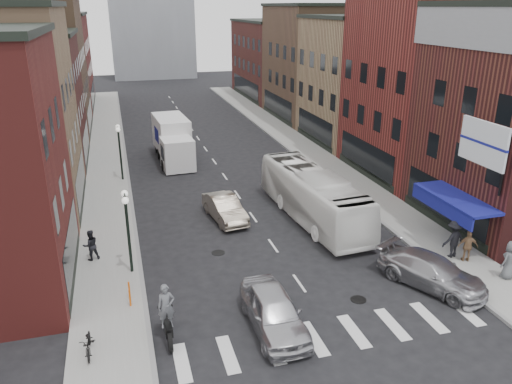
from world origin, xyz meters
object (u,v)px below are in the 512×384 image
Objects in this scene: box_truck at (173,141)px; curb_car at (432,272)px; sedan_left_far at (225,208)px; motorcycle_rider at (167,314)px; streetlamp_near at (127,218)px; bike_rack at (130,294)px; ped_left_solo at (91,245)px; transit_bus at (313,196)px; streetlamp_far at (119,143)px; parked_bicycle at (89,343)px; sedan_left_near at (274,311)px; ped_right_b at (468,246)px; ped_right_c at (510,260)px; billboard_sign at (485,144)px; ped_right_a at (454,239)px.

curb_car is (8.84, -22.97, -0.97)m from box_truck.
motorcycle_rider is at bearing -121.07° from sedan_left_far.
bike_rack is (-0.20, -2.70, -2.36)m from streetlamp_near.
bike_rack is 0.51× the size of ped_left_solo.
transit_bus reaches higher than motorcycle_rider.
streetlamp_far is at bearing 89.31° from bike_rack.
transit_bus reaches higher than parked_bicycle.
transit_bus is 8.99m from curb_car.
bike_rack is at bearing 148.47° from sedan_left_near.
bike_rack is 16.24m from ped_right_b.
streetlamp_near is at bearing 85.76° from bike_rack.
curb_car is at bearing -20.54° from ped_right_c.
parked_bicycle is at bearing -146.67° from transit_bus.
ped_right_b reaches higher than ped_left_solo.
box_truck is 26.66m from ped_right_c.
parked_bicycle is (-6.97, 0.23, -0.23)m from sedan_left_near.
streetlamp_far reaches higher than sedan_left_near.
streetlamp_near and streetlamp_far have the same top height.
ped_left_solo is at bearing -33.14° from ped_right_c.
ped_right_c is at bearing 141.40° from ped_left_solo.
streetlamp_far is 2.59× the size of parked_bicycle.
transit_bus is 12.78m from ped_left_solo.
transit_bus is (-5.24, 7.30, -4.63)m from billboard_sign.
sedan_left_far is (-10.30, 8.64, -5.41)m from billboard_sign.
sedan_left_near is 11.10m from ped_right_b.
box_truck reaches higher than motorcycle_rider.
bike_rack is at bearing 177.17° from billboard_sign.
transit_bus reaches higher than ped_left_solo.
ped_right_b is (10.82, 2.48, 0.16)m from sedan_left_near.
parked_bicycle is (-14.87, -0.88, -0.16)m from curb_car.
transit_bus reaches higher than ped_right_c.
streetlamp_far is 16.87m from bike_rack.
box_truck is 13.10m from sedan_left_far.
streetlamp_far is at bearing -27.13° from ped_right_b.
ped_right_c reaches higher than bike_rack.
box_truck reaches higher than ped_right_c.
bike_rack is 0.16× the size of curb_car.
ped_left_solo is (-1.86, -12.25, -1.97)m from streetlamp_far.
ped_right_c is (17.01, -2.68, 0.52)m from bike_rack.
billboard_sign is 12.28m from sedan_left_near.
sedan_left_far is 13.45m from ped_right_b.
sedan_left_near is at bearing 114.82° from ped_left_solo.
motorcycle_rider is 1.47× the size of ped_right_b.
box_truck is 17.50m from ped_left_solo.
ped_right_b reaches higher than sedan_left_near.
ped_right_a is (11.37, -20.99, -0.59)m from box_truck.
billboard_sign is 0.46× the size of box_truck.
motorcycle_rider reaches higher than bike_rack.
ped_left_solo is at bearing -114.11° from box_truck.
motorcycle_rider reaches higher than ped_right_c.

